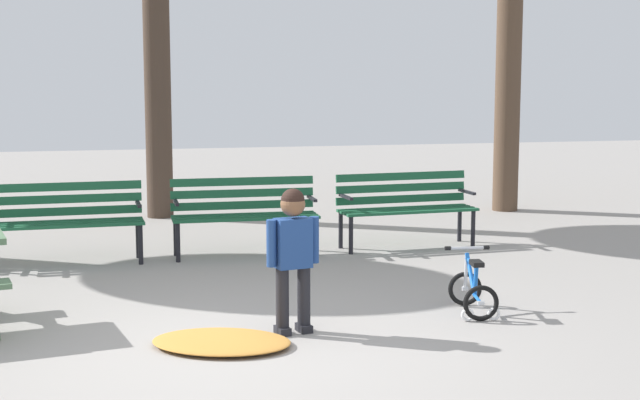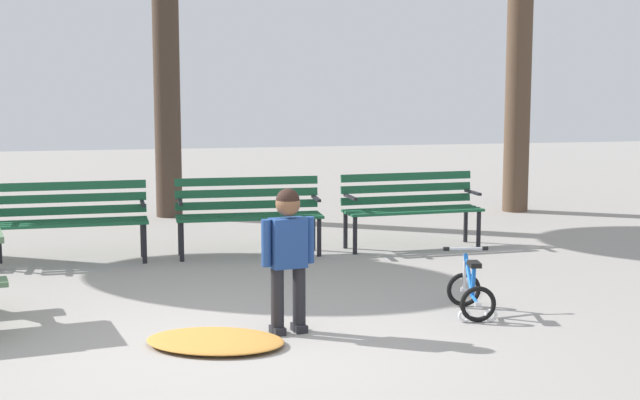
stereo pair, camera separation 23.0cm
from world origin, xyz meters
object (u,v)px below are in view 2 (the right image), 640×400
(park_bench_right, at_px, (248,209))
(kids_bicycle, at_px, (471,291))
(child_standing, at_px, (288,248))
(park_bench_left, at_px, (71,215))
(park_bench_far_right, at_px, (410,203))

(park_bench_right, relative_size, kids_bicycle, 2.71)
(child_standing, bearing_deg, park_bench_right, 88.50)
(park_bench_left, relative_size, kids_bicycle, 2.73)
(kids_bicycle, bearing_deg, park_bench_left, 139.57)
(park_bench_left, height_order, park_bench_right, same)
(park_bench_left, bearing_deg, park_bench_right, 1.55)
(park_bench_far_right, bearing_deg, park_bench_left, -177.78)
(park_bench_right, distance_m, park_bench_far_right, 1.89)
(child_standing, bearing_deg, kids_bicycle, 9.42)
(park_bench_right, bearing_deg, park_bench_left, -178.45)
(child_standing, height_order, kids_bicycle, child_standing)
(park_bench_far_right, distance_m, child_standing, 3.87)
(child_standing, bearing_deg, park_bench_left, 119.78)
(park_bench_right, xyz_separation_m, child_standing, (-0.08, -3.23, 0.17))
(park_bench_right, bearing_deg, child_standing, -91.50)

